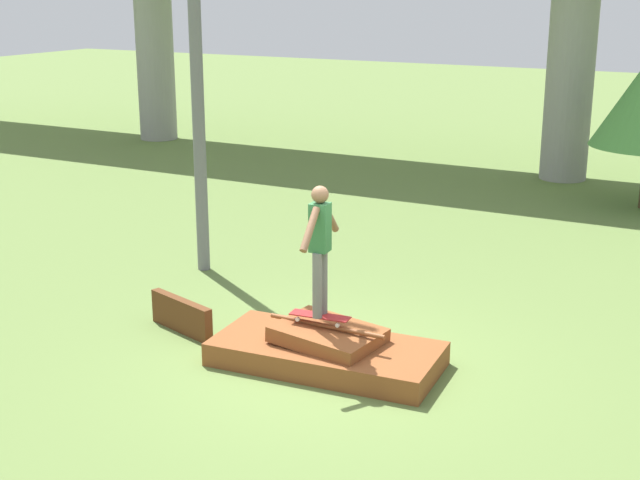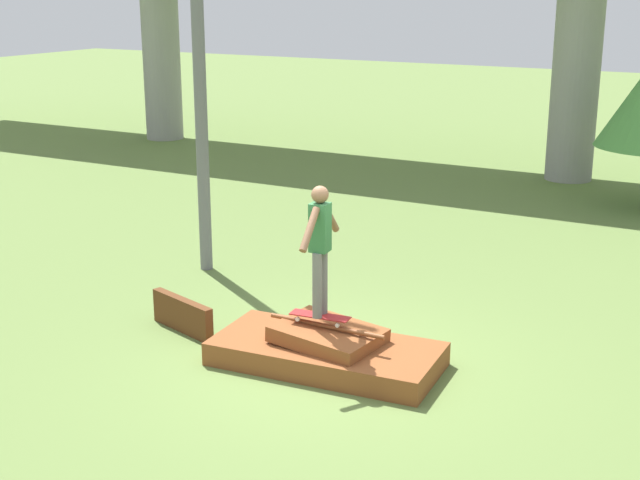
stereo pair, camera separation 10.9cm
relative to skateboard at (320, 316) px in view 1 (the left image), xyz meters
The scene contains 6 objects.
ground_plane 0.62m from the skateboard, 13.31° to the right, with size 80.00×80.00×0.00m, color olive.
scrap_pile 0.44m from the skateboard, 10.86° to the right, with size 2.87×1.50×0.54m.
scrap_plank_loose 2.17m from the skateboard, behind, with size 1.18×0.48×0.46m.
skateboard is the anchor object (origin of this frame).
skater 0.95m from the skateboard, ahead, with size 0.24×1.09×1.62m.
utility_pole 5.55m from the skateboard, 144.94° to the left, with size 1.30×0.20×8.19m.
Camera 1 is at (4.68, -8.99, 4.56)m, focal length 50.00 mm.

